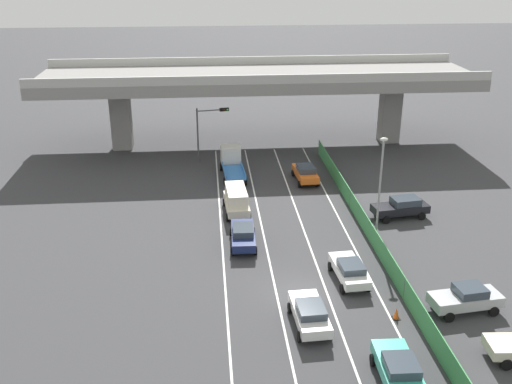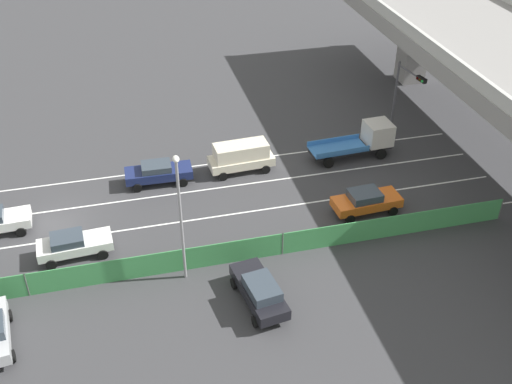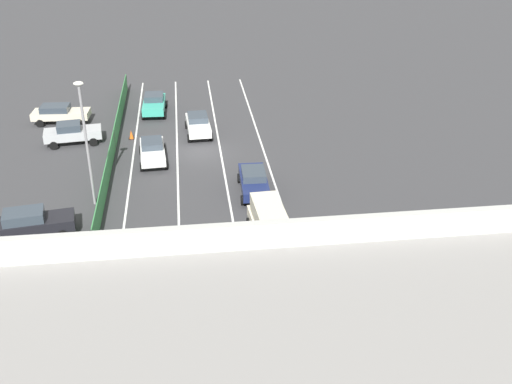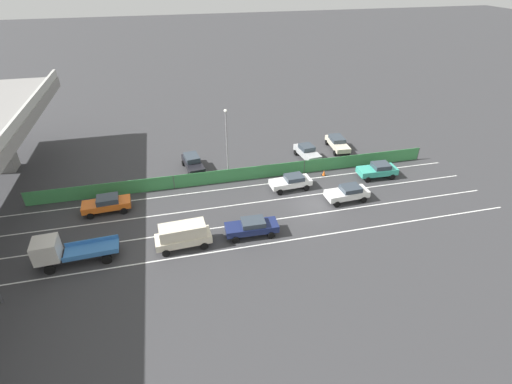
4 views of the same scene
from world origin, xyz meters
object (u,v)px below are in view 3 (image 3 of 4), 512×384
object	(u,v)px
car_van_cream	(269,222)
parked_sedan_dark	(31,222)
car_sedan_white	(198,124)
parked_sedan_cream	(60,113)
street_lamp	(85,134)
traffic_cone	(131,135)
parked_wagon_silver	(72,133)
flatbed_truck_blue	(300,332)
car_taxi_teal	(154,103)
car_sedan_navy	(254,180)
car_taxi_orange	(139,311)
car_hatchback_white	(152,150)
traffic_light	(383,339)

from	to	relation	value
car_van_cream	parked_sedan_dark	bearing A→B (deg)	-8.80
car_sedan_white	parked_sedan_cream	xyz separation A→B (m)	(11.46, -3.96, -0.00)
parked_sedan_cream	street_lamp	size ratio (longest dim) A/B	0.59
parked_sedan_cream	parked_sedan_dark	bearing A→B (deg)	93.95
car_van_cream	traffic_cone	world-z (taller)	car_van_cream
parked_wagon_silver	street_lamp	xyz separation A→B (m)	(-2.72, 10.22, 3.91)
flatbed_truck_blue	parked_wagon_silver	distance (m)	28.65
car_taxi_teal	parked_sedan_dark	distance (m)	20.97
car_taxi_teal	car_sedan_white	bearing A→B (deg)	124.18
flatbed_truck_blue	parked_sedan_cream	distance (m)	33.62
car_sedan_navy	traffic_cone	world-z (taller)	car_sedan_navy
parked_sedan_cream	street_lamp	xyz separation A→B (m)	(-4.41, 14.94, 3.94)
car_taxi_orange	car_sedan_navy	size ratio (longest dim) A/B	0.97
parked_wagon_silver	parked_sedan_dark	size ratio (longest dim) A/B	0.93
flatbed_truck_blue	car_taxi_teal	bearing A→B (deg)	-77.57
car_hatchback_white	traffic_cone	bearing A→B (deg)	-67.97
parked_sedan_cream	parked_sedan_dark	distance (m)	18.58
car_taxi_teal	traffic_light	world-z (taller)	traffic_light
car_hatchback_white	car_taxi_teal	xyz separation A→B (m)	(0.12, -10.17, 0.05)
car_taxi_orange	traffic_cone	distance (m)	23.20
parked_sedan_cream	street_lamp	bearing A→B (deg)	106.44
car_van_cream	car_sedan_navy	xyz separation A→B (m)	(0.17, -6.01, -0.36)
car_van_cream	car_hatchback_white	size ratio (longest dim) A/B	1.07
street_lamp	traffic_cone	xyz separation A→B (m)	(-1.72, -10.65, -4.49)
car_taxi_orange	street_lamp	distance (m)	13.52
car_van_cream	parked_wagon_silver	xyz separation A→B (m)	(13.16, -15.92, -0.31)
car_taxi_teal	street_lamp	bearing A→B (deg)	78.15
car_sedan_white	parked_sedan_cream	size ratio (longest dim) A/B	0.92
car_taxi_orange	parked_wagon_silver	bearing A→B (deg)	-74.83
car_taxi_orange	parked_sedan_cream	bearing A→B (deg)	-74.04
car_van_cream	car_taxi_teal	world-z (taller)	car_van_cream
flatbed_truck_blue	traffic_cone	world-z (taller)	flatbed_truck_blue
car_sedan_white	flatbed_truck_blue	size ratio (longest dim) A/B	0.70
car_van_cream	car_taxi_orange	distance (m)	9.75
parked_wagon_silver	traffic_cone	xyz separation A→B (m)	(-4.45, -0.43, -0.58)
parked_sedan_cream	traffic_light	world-z (taller)	traffic_light
car_hatchback_white	flatbed_truck_blue	xyz separation A→B (m)	(-6.84, 21.40, 0.44)
car_van_cream	traffic_light	world-z (taller)	traffic_light
parked_sedan_cream	traffic_light	bearing A→B (deg)	116.50
traffic_cone	parked_wagon_silver	bearing A→B (deg)	5.49
parked_sedan_dark	car_taxi_teal	bearing A→B (deg)	-108.20
car_van_cream	car_sedan_navy	bearing A→B (deg)	-88.40
car_taxi_orange	car_van_cream	bearing A→B (deg)	-135.95
flatbed_truck_blue	car_sedan_white	bearing A→B (deg)	-82.76
parked_wagon_silver	parked_sedan_dark	xyz separation A→B (m)	(0.40, 13.82, 0.02)
car_hatchback_white	parked_sedan_cream	world-z (taller)	parked_sedan_cream
car_taxi_orange	traffic_cone	bearing A→B (deg)	-85.77
car_sedan_navy	flatbed_truck_blue	distance (m)	15.57
car_taxi_teal	traffic_light	size ratio (longest dim) A/B	0.75
car_hatchback_white	parked_sedan_dark	world-z (taller)	parked_sedan_dark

